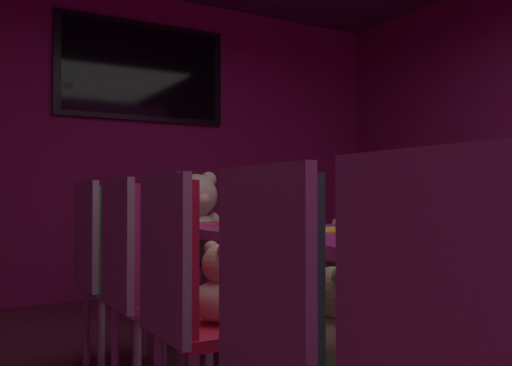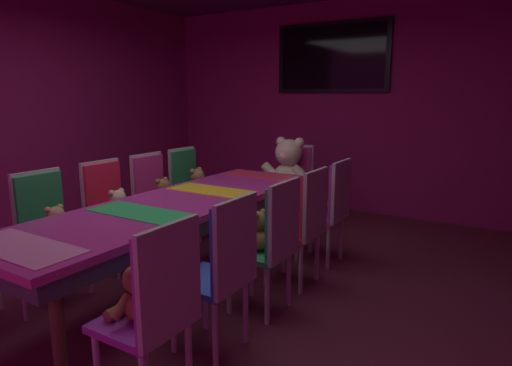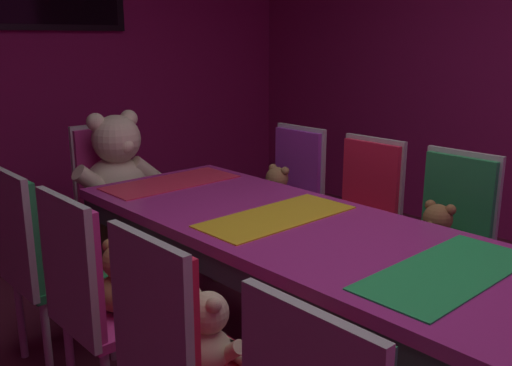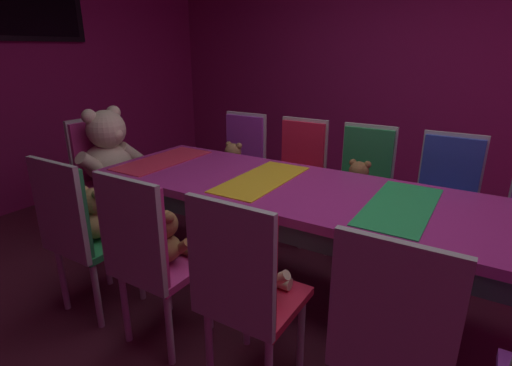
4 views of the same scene
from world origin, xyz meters
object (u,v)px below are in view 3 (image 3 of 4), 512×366
chair_right_2 (451,227)px  teddy_right_2 (436,236)px  banquet_table (350,260)px  teddy_right_4 (276,192)px  teddy_left_4 (64,244)px  king_teddy_bear (119,168)px  teddy_left_3 (123,281)px  teddy_left_2 (210,336)px  chair_left_4 (33,251)px  chair_left_3 (89,289)px  throne_chair (108,182)px  chair_right_3 (364,205)px  chair_left_2 (173,347)px  chair_right_4 (292,186)px

chair_right_2 → teddy_right_2: size_ratio=3.16×
banquet_table → teddy_right_4: 1.34m
teddy_left_4 → king_teddy_bear: bearing=46.3°
teddy_left_3 → teddy_right_2: 1.54m
teddy_left_2 → chair_right_2: 1.57m
teddy_left_3 → teddy_right_2: size_ratio=1.01×
chair_left_4 → teddy_left_4: chair_left_4 is taller
teddy_left_2 → teddy_right_4: size_ratio=0.97×
chair_left_3 → teddy_right_4: bearing=19.6°
teddy_right_2 → chair_right_2: bearing=-180.0°
chair_left_3 → teddy_left_2: bearing=-75.8°
teddy_left_2 → chair_left_4: size_ratio=0.31×
banquet_table → teddy_right_4: bearing=58.5°
king_teddy_bear → throne_chair: bearing=180.0°
king_teddy_bear → chair_right_3: bearing=32.7°
banquet_table → chair_left_2: 0.86m
chair_left_4 → throne_chair: bearing=46.8°
chair_left_2 → chair_left_3: 0.57m
banquet_table → chair_right_2: bearing=1.4°
chair_left_3 → throne_chair: 1.70m
teddy_left_3 → chair_right_3: bearing=-0.8°
chair_left_2 → chair_right_2: same height
throne_chair → chair_left_2: bearing=-22.9°
chair_left_4 → teddy_left_2: bearing=-82.3°
chair_left_4 → chair_right_2: same height
chair_left_4 → chair_right_4: same height
chair_left_2 → banquet_table: bearing=-1.2°
banquet_table → chair_right_2: chair_right_2 is taller
teddy_left_3 → chair_right_2: bearing=-19.8°
chair_left_3 → chair_right_4: size_ratio=1.00×
banquet_table → throne_chair: 2.06m
chair_right_3 → teddy_right_4: chair_right_3 is taller
teddy_left_3 → teddy_right_4: teddy_left_3 is taller
chair_left_2 → chair_left_4: (-0.01, 1.12, 0.00)m
chair_right_2 → chair_right_4: same height
teddy_left_2 → chair_right_4: chair_right_4 is taller
teddy_right_4 → king_teddy_bear: size_ratio=0.47×
teddy_left_3 → king_teddy_bear: size_ratio=0.47×
teddy_left_2 → teddy_right_4: bearing=38.5°
chair_left_2 → throne_chair: same height
teddy_right_2 → chair_right_3: size_ratio=0.32×
teddy_right_4 → teddy_left_3: bearing=21.5°
banquet_table → chair_left_3: size_ratio=3.07×
teddy_left_4 → banquet_table: bearing=-57.6°
chair_left_4 → chair_right_2: 2.05m
chair_left_3 → chair_right_3: 1.71m
chair_left_3 → teddy_right_2: (1.57, -0.57, -0.01)m
banquet_table → throne_chair: size_ratio=3.07×
teddy_left_3 → chair_left_2: bearing=-104.2°
chair_left_2 → teddy_left_2: (0.14, -0.00, -0.02)m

